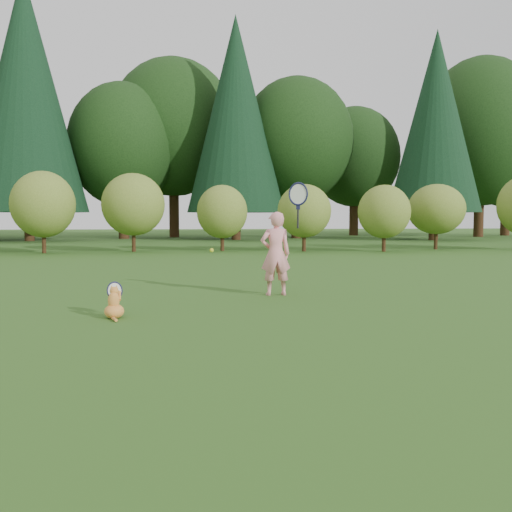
{
  "coord_description": "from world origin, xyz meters",
  "views": [
    {
      "loc": [
        -0.68,
        -7.61,
        1.29
      ],
      "look_at": [
        0.2,
        0.8,
        0.7
      ],
      "focal_mm": 40.0,
      "sensor_mm": 36.0,
      "label": 1
    }
  ],
  "objects": [
    {
      "name": "woodland_backdrop",
      "position": [
        0.0,
        23.0,
        7.5
      ],
      "size": [
        48.0,
        10.0,
        15.0
      ],
      "primitive_type": null,
      "color": "black",
      "rests_on": "ground"
    },
    {
      "name": "shrub_row",
      "position": [
        0.0,
        13.0,
        1.4
      ],
      "size": [
        28.0,
        3.0,
        2.8
      ],
      "primitive_type": null,
      "color": "#556C21",
      "rests_on": "ground"
    },
    {
      "name": "tennis_ball",
      "position": [
        -0.44,
        1.44,
        0.75
      ],
      "size": [
        0.07,
        0.07,
        0.07
      ],
      "color": "#B6CB17",
      "rests_on": "ground"
    },
    {
      "name": "ground",
      "position": [
        0.0,
        0.0,
        0.0
      ],
      "size": [
        100.0,
        100.0,
        0.0
      ],
      "primitive_type": "plane",
      "color": "#2A4B15",
      "rests_on": "ground"
    },
    {
      "name": "child",
      "position": [
        0.62,
        1.58,
        0.71
      ],
      "size": [
        0.76,
        0.45,
        2.04
      ],
      "rotation": [
        0.0,
        0.0,
        3.22
      ],
      "color": "pink",
      "rests_on": "ground"
    },
    {
      "name": "cat",
      "position": [
        -1.73,
        -0.28,
        0.21
      ],
      "size": [
        0.31,
        0.56,
        0.57
      ],
      "rotation": [
        0.0,
        0.0,
        -0.1
      ],
      "color": "#D26528",
      "rests_on": "ground"
    }
  ]
}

